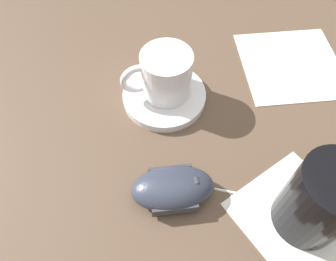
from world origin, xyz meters
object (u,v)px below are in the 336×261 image
at_px(saucer, 164,96).
at_px(drinking_glass, 321,201).
at_px(coffee_cup, 165,75).
at_px(computer_mouse, 173,188).

height_order(saucer, drinking_glass, drinking_glass).
bearing_deg(coffee_cup, computer_mouse, 170.92).
distance_m(coffee_cup, drinking_glass, 0.26).
xyz_separation_m(saucer, coffee_cup, (0.00, -0.00, 0.04)).
xyz_separation_m(computer_mouse, drinking_glass, (-0.07, -0.15, 0.04)).
relative_size(saucer, coffee_cup, 1.20).
bearing_deg(drinking_glass, coffee_cup, 28.48).
height_order(coffee_cup, computer_mouse, coffee_cup).
relative_size(saucer, computer_mouse, 1.16).
height_order(coffee_cup, drinking_glass, drinking_glass).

